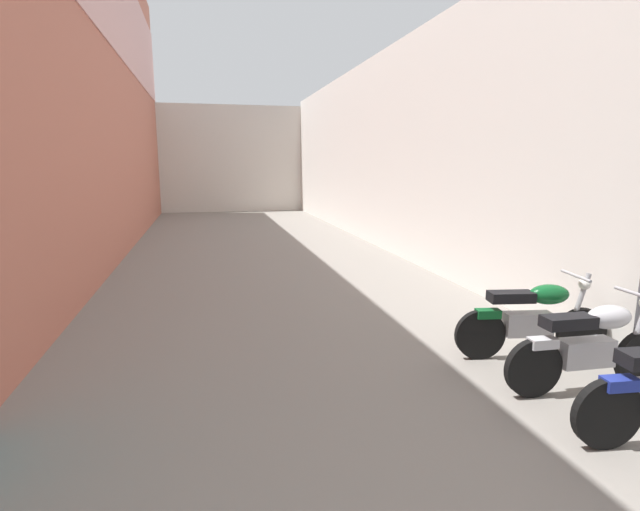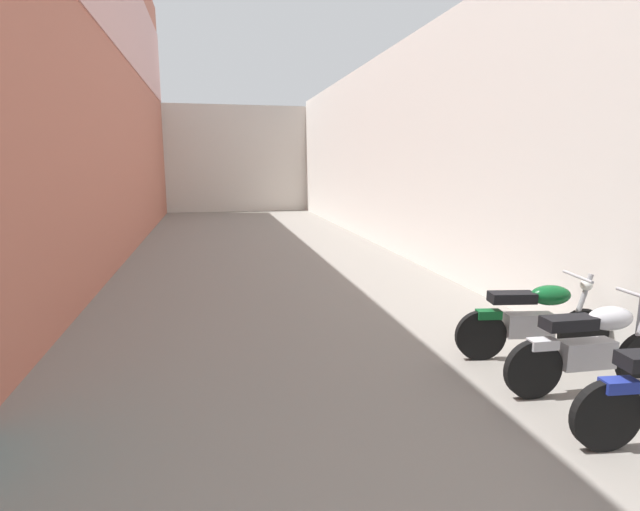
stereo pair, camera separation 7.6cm
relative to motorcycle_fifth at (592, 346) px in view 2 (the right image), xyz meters
The scene contains 6 objects.
ground_plane 5.71m from the motorcycle_fifth, 114.95° to the left, with size 41.68×41.68×0.00m, color gray.
building_left 10.10m from the motorcycle_fifth, 129.81° to the left, with size 0.45×25.68×8.95m.
building_right 7.54m from the motorcycle_fifth, 80.94° to the left, with size 0.45×25.68×5.20m.
building_far_end 21.23m from the motorcycle_fifth, 96.52° to the left, with size 9.68×2.00×4.99m, color beige.
motorcycle_fifth is the anchor object (origin of this frame).
motorcycle_sixth 0.91m from the motorcycle_fifth, 90.01° to the left, with size 1.84×0.58×1.04m.
Camera 2 is at (-1.27, 1.75, 2.30)m, focal length 27.42 mm.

